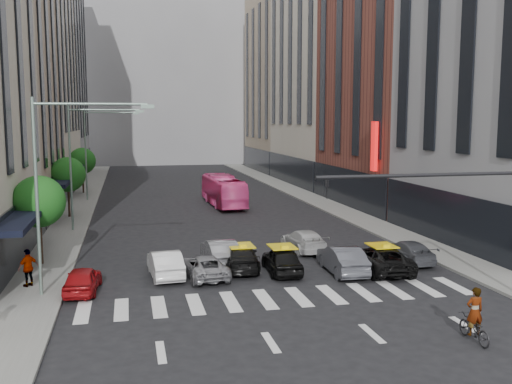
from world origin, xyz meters
TOP-DOWN VIEW (x-y plane):
  - ground at (0.00, 0.00)m, footprint 160.00×160.00m
  - sidewalk_left at (-11.50, 30.00)m, footprint 3.00×96.00m
  - sidewalk_right at (11.50, 30.00)m, footprint 3.00×96.00m
  - building_left_b at (-17.00, 28.00)m, footprint 8.00×16.00m
  - building_left_c at (-17.00, 46.00)m, footprint 8.00×20.00m
  - building_left_d at (-17.00, 65.00)m, footprint 8.00×18.00m
  - building_right_b at (17.00, 27.00)m, footprint 8.00×18.00m
  - building_right_c at (17.00, 46.00)m, footprint 8.00×20.00m
  - building_right_d at (17.00, 65.00)m, footprint 8.00×18.00m
  - building_far at (0.00, 85.00)m, footprint 30.00×10.00m
  - tree_near at (-11.80, 10.00)m, footprint 2.88×2.88m
  - tree_mid at (-11.80, 26.00)m, footprint 2.88×2.88m
  - tree_far at (-11.80, 42.00)m, footprint 2.88×2.88m
  - streetlamp_near at (-10.04, 4.00)m, footprint 5.38×0.25m
  - streetlamp_mid at (-10.04, 20.00)m, footprint 5.38×0.25m
  - streetlamp_far at (-10.04, 36.00)m, footprint 5.38×0.25m
  - traffic_signal at (7.69, -1.00)m, footprint 10.10×0.20m
  - liberty_sign at (12.60, 20.00)m, footprint 0.30×0.70m
  - car_red at (-9.20, 4.40)m, footprint 1.78×3.80m
  - car_white_front at (-5.20, 6.30)m, footprint 1.80×4.37m
  - car_silver at (-3.22, 5.71)m, footprint 2.35×4.43m
  - taxi_left at (-1.07, 6.82)m, footprint 2.38×4.73m
  - taxi_center at (0.94, 5.68)m, footprint 1.87×4.22m
  - car_grey_mid at (4.08, 4.97)m, footprint 1.75×4.57m
  - taxi_right at (6.27, 4.83)m, footprint 2.77×5.21m
  - car_grey_curb at (8.56, 6.31)m, footprint 1.87×4.38m
  - car_row2_left at (-2.03, 7.98)m, footprint 1.74×4.61m
  - car_row2_right at (3.64, 10.39)m, footprint 2.11×4.64m
  - bus at (1.85, 30.08)m, footprint 2.85×10.34m
  - motorcycle at (5.33, -5.07)m, footprint 0.69×1.91m
  - rider at (5.33, -5.07)m, footprint 0.67×0.44m
  - pedestrian_far at (-11.77, 5.51)m, footprint 1.10×1.06m

SIDE VIEW (x-z plane):
  - ground at x=0.00m, z-range 0.00..0.00m
  - sidewalk_left at x=-11.50m, z-range 0.00..0.15m
  - sidewalk_right at x=11.50m, z-range 0.00..0.15m
  - motorcycle at x=5.33m, z-range 0.00..1.00m
  - car_silver at x=-3.22m, z-range 0.00..1.18m
  - car_grey_curb at x=8.56m, z-range 0.00..1.26m
  - car_red at x=-9.20m, z-range 0.00..1.26m
  - car_row2_right at x=3.64m, z-range 0.00..1.32m
  - taxi_left at x=-1.07m, z-range 0.00..1.32m
  - taxi_right at x=6.27m, z-range 0.00..1.40m
  - car_white_front at x=-5.20m, z-range 0.00..1.41m
  - taxi_center at x=0.94m, z-range 0.00..1.41m
  - car_grey_mid at x=4.08m, z-range 0.00..1.49m
  - car_row2_left at x=-2.03m, z-range 0.00..1.50m
  - pedestrian_far at x=-11.77m, z-range 0.15..1.99m
  - bus at x=1.85m, z-range 0.00..2.85m
  - rider at x=5.33m, z-range 1.00..2.82m
  - tree_near at x=-11.80m, z-range 1.18..6.13m
  - tree_mid at x=-11.80m, z-range 1.18..6.13m
  - tree_far at x=-11.80m, z-range 1.18..6.13m
  - traffic_signal at x=7.69m, z-range 1.47..7.47m
  - streetlamp_near at x=-10.04m, z-range 1.40..10.40m
  - streetlamp_mid at x=-10.04m, z-range 1.40..10.40m
  - streetlamp_far at x=-10.04m, z-range 1.40..10.40m
  - liberty_sign at x=12.60m, z-range 4.00..8.00m
  - building_left_b at x=-17.00m, z-range 0.00..24.00m
  - building_right_b at x=17.00m, z-range 0.00..26.00m
  - building_right_d at x=17.00m, z-range 0.00..28.00m
  - building_left_d at x=-17.00m, z-range 0.00..30.00m
  - building_left_c at x=-17.00m, z-range 0.00..36.00m
  - building_far at x=0.00m, z-range 0.00..36.00m
  - building_right_c at x=17.00m, z-range 0.00..40.00m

